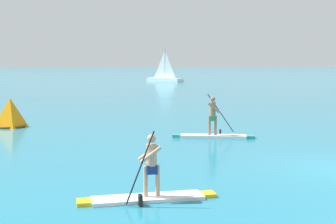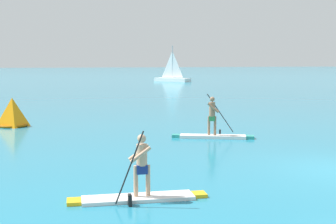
{
  "view_description": "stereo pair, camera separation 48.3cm",
  "coord_description": "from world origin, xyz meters",
  "px_view_note": "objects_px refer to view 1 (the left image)",
  "views": [
    {
      "loc": [
        -9.6,
        -11.97,
        3.36
      ],
      "look_at": [
        -3.15,
        8.72,
        0.99
      ],
      "focal_mm": 50.42,
      "sensor_mm": 36.0,
      "label": 1
    },
    {
      "loc": [
        -9.14,
        -12.11,
        3.36
      ],
      "look_at": [
        -3.15,
        8.72,
        0.99
      ],
      "focal_mm": 50.42,
      "sensor_mm": 36.0,
      "label": 2
    }
  ],
  "objects_px": {
    "race_marker_buoy": "(10,114)",
    "sailboat_right_horizon": "(165,77)",
    "paddleboarder_near_left": "(148,187)",
    "paddleboarder_mid_center": "(214,130)"
  },
  "relations": [
    {
      "from": "paddleboarder_mid_center",
      "to": "sailboat_right_horizon",
      "type": "xyz_separation_m",
      "value": [
        14.15,
        53.85,
        0.33
      ]
    },
    {
      "from": "race_marker_buoy",
      "to": "sailboat_right_horizon",
      "type": "height_order",
      "value": "sailboat_right_horizon"
    },
    {
      "from": "paddleboarder_near_left",
      "to": "sailboat_right_horizon",
      "type": "xyz_separation_m",
      "value": [
        19.27,
        61.96,
        0.33
      ]
    },
    {
      "from": "race_marker_buoy",
      "to": "sailboat_right_horizon",
      "type": "relative_size",
      "value": 0.24
    },
    {
      "from": "paddleboarder_mid_center",
      "to": "sailboat_right_horizon",
      "type": "distance_m",
      "value": 55.68
    },
    {
      "from": "race_marker_buoy",
      "to": "sailboat_right_horizon",
      "type": "distance_m",
      "value": 52.77
    },
    {
      "from": "paddleboarder_mid_center",
      "to": "race_marker_buoy",
      "type": "distance_m",
      "value": 10.57
    },
    {
      "from": "paddleboarder_mid_center",
      "to": "sailboat_right_horizon",
      "type": "relative_size",
      "value": 0.56
    },
    {
      "from": "paddleboarder_near_left",
      "to": "race_marker_buoy",
      "type": "distance_m",
      "value": 14.73
    },
    {
      "from": "paddleboarder_near_left",
      "to": "sailboat_right_horizon",
      "type": "relative_size",
      "value": 0.55
    }
  ]
}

